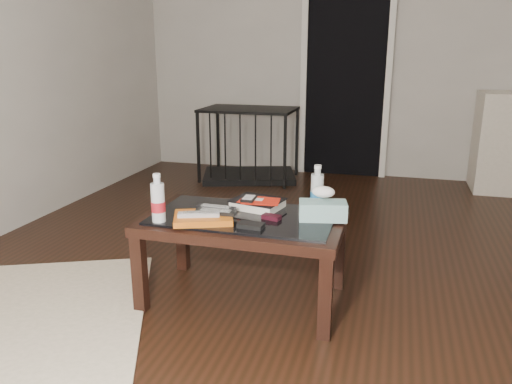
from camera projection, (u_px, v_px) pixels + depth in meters
ground at (362, 276)px, 2.89m from camera, size 5.00×5.00×0.00m
doorway at (346, 74)px, 4.99m from camera, size 0.90×0.08×2.07m
coffee_table at (244, 227)px, 2.53m from camera, size 1.00×0.60×0.46m
pet_crate at (249, 156)px, 5.01m from camera, size 1.04×0.84×0.71m
magazines at (203, 218)px, 2.43m from camera, size 0.34×0.30×0.03m
remote_silver at (199, 214)px, 2.40m from camera, size 0.21×0.11×0.02m
remote_black_front at (216, 212)px, 2.43m from camera, size 0.20×0.05×0.02m
remote_black_back at (216, 208)px, 2.49m from camera, size 0.20×0.06×0.02m
textbook at (258, 204)px, 2.62m from camera, size 0.29×0.25×0.05m
dvd_mailers at (258, 200)px, 2.59m from camera, size 0.20×0.14×0.01m
ipod at (249, 198)px, 2.58m from camera, size 0.07×0.10×0.02m
flip_phone at (271, 217)px, 2.45m from camera, size 0.10×0.07×0.02m
wallet at (251, 225)px, 2.34m from camera, size 0.12×0.08×0.02m
water_bottle_left at (158, 198)px, 2.39m from camera, size 0.08×0.08×0.24m
water_bottle_right at (317, 188)px, 2.56m from camera, size 0.08×0.08×0.24m
tissue_box at (323, 210)px, 2.44m from camera, size 0.25×0.16×0.09m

